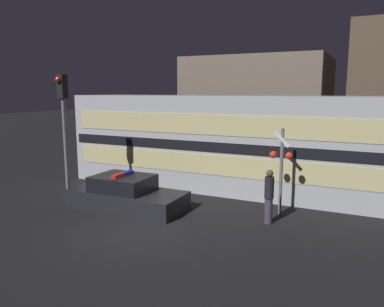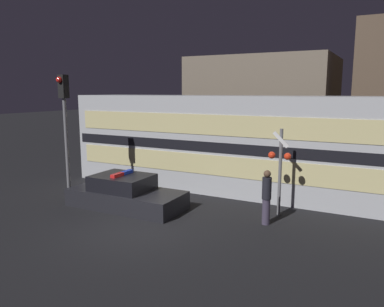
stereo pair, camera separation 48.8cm
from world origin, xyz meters
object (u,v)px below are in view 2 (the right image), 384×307
at_px(pedestrian, 266,197).
at_px(crossing_signal_near, 280,164).
at_px(police_car, 125,194).
at_px(traffic_light_corner, 65,116).
at_px(train, 249,144).

relative_size(pedestrian, crossing_signal_near, 0.59).
distance_m(police_car, traffic_light_corner, 3.93).
distance_m(crossing_signal_near, traffic_light_corner, 8.46).
height_order(train, police_car, train).
distance_m(train, pedestrian, 4.35).
relative_size(crossing_signal_near, traffic_light_corner, 0.62).
distance_m(train, crossing_signal_near, 3.32).
height_order(train, pedestrian, train).
height_order(train, crossing_signal_near, train).
xyz_separation_m(pedestrian, crossing_signal_near, (0.12, 1.11, 0.90)).
bearing_deg(police_car, pedestrian, 6.37).
xyz_separation_m(train, pedestrian, (1.92, -3.73, -1.15)).
relative_size(police_car, traffic_light_corner, 0.89).
xyz_separation_m(train, crossing_signal_near, (2.04, -2.61, -0.25)).
xyz_separation_m(police_car, traffic_light_corner, (-2.61, -0.34, 2.92)).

